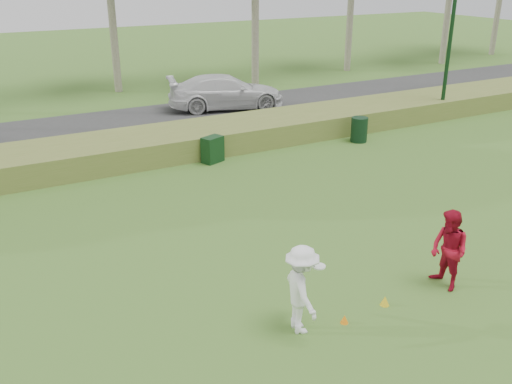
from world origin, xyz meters
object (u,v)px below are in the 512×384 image
utility_cabinet (213,149)px  cone_yellow (385,301)px  cone_orange (344,319)px  player_white (301,290)px  car_right (226,92)px  trash_bin (359,130)px  player_red (449,250)px

utility_cabinet → cone_yellow: bearing=-115.4°
cone_orange → utility_cabinet: 10.95m
player_white → cone_yellow: bearing=-82.5°
car_right → cone_orange: bearing=176.2°
player_white → cone_orange: (0.93, -0.25, -0.85)m
cone_yellow → trash_bin: trash_bin is taller
trash_bin → car_right: car_right is taller
trash_bin → cone_yellow: bearing=-125.4°
utility_cabinet → car_right: (4.06, 7.28, 0.41)m
cone_orange → car_right: car_right is taller
player_red → cone_yellow: size_ratio=8.51×
cone_yellow → utility_cabinet: 10.69m
utility_cabinet → car_right: car_right is taller
trash_bin → player_red: bearing=-118.2°
cone_yellow → car_right: 18.58m
car_right → utility_cabinet: bearing=165.3°
trash_bin → car_right: 8.16m
player_white → utility_cabinet: player_white is taller
player_white → player_red: bearing=-81.8°
cone_orange → utility_cabinet: utility_cabinet is taller
player_red → cone_orange: bearing=-85.0°
cone_orange → car_right: (5.96, 18.06, 0.81)m
player_white → trash_bin: bearing=-31.9°
player_red → car_right: (3.05, 18.00, -0.05)m
utility_cabinet → car_right: bearing=39.3°
player_red → trash_bin: player_red is taller
utility_cabinet → trash_bin: trash_bin is taller
cone_orange → trash_bin: size_ratio=0.18×
player_white → utility_cabinet: size_ratio=1.92×
cone_yellow → utility_cabinet: size_ratio=0.23×
trash_bin → car_right: size_ratio=0.18×
player_red → cone_orange: size_ratio=10.03×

